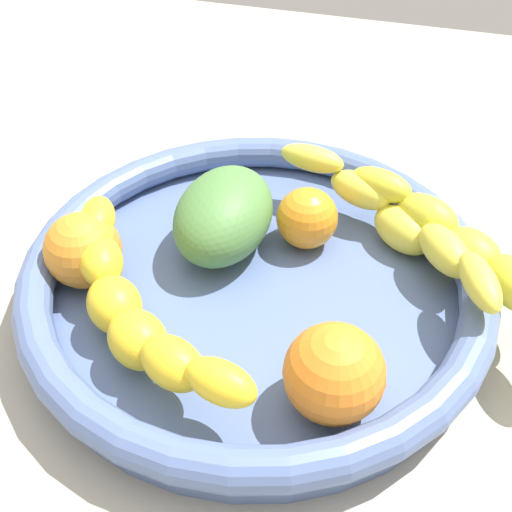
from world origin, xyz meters
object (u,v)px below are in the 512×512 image
banana_draped_left (398,220)px  orange_front (83,250)px  orange_mid_left (334,373)px  orange_mid_right (307,218)px  banana_draped_right (466,250)px  mango_green (224,215)px  banana_arching_top (134,310)px  fruit_bowl (256,279)px

banana_draped_left → orange_front: 24.94cm
banana_draped_left → orange_mid_left: size_ratio=3.00×
orange_mid_left → orange_mid_right: orange_mid_left is taller
banana_draped_right → mango_green: bearing=4.1°
banana_draped_right → orange_mid_right: (12.72, -0.85, -0.42)cm
orange_mid_left → banana_draped_left: bearing=-96.7°
banana_arching_top → orange_front: bearing=-37.0°
orange_mid_left → orange_front: bearing=-17.0°
banana_draped_left → banana_draped_right: banana_draped_left is taller
orange_front → orange_mid_right: bearing=-149.4°
fruit_bowl → orange_mid_right: 6.94cm
banana_draped_right → orange_front: size_ratio=3.11×
banana_draped_right → mango_green: size_ratio=1.67×
banana_arching_top → banana_draped_right: bearing=-148.7°
orange_front → orange_mid_right: 18.05cm
orange_mid_left → orange_mid_right: (5.26, -15.53, -0.70)cm
banana_draped_right → orange_front: (28.26, 8.33, 0.01)cm
banana_draped_left → banana_draped_right: (-5.51, 1.90, -0.17)cm
orange_mid_right → mango_green: size_ratio=0.46×
banana_arching_top → orange_front: orange_front is taller
fruit_bowl → orange_mid_left: (-7.85, 9.42, 2.73)cm
banana_draped_right → banana_draped_left: bearing=-19.0°
orange_mid_right → banana_draped_right: bearing=176.2°
orange_front → orange_mid_left: size_ratio=0.92×
fruit_bowl → banana_draped_right: bearing=-161.0°
orange_mid_left → fruit_bowl: bearing=-50.2°
banana_draped_left → orange_mid_right: banana_draped_left is taller
orange_front → mango_green: bearing=-142.6°
orange_mid_left → mango_green: orange_mid_left is taller
banana_draped_right → orange_mid_right: bearing=-3.8°
orange_front → banana_draped_right: bearing=-163.6°
banana_draped_left → orange_front: size_ratio=3.28×
banana_draped_right → banana_arching_top: (21.74, 13.23, 0.29)cm
fruit_bowl → banana_draped_left: bearing=-143.9°
orange_mid_right → mango_green: (6.46, 2.23, 0.59)cm
banana_draped_left → orange_mid_left: (1.96, 16.58, 0.11)cm
orange_mid_right → mango_green: 6.86cm
banana_draped_left → banana_draped_right: bearing=161.0°
fruit_bowl → banana_draped_left: size_ratio=1.86×
orange_mid_left → mango_green: 17.73cm
orange_front → orange_mid_right: orange_front is taller
fruit_bowl → banana_draped_left: banana_draped_left is taller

